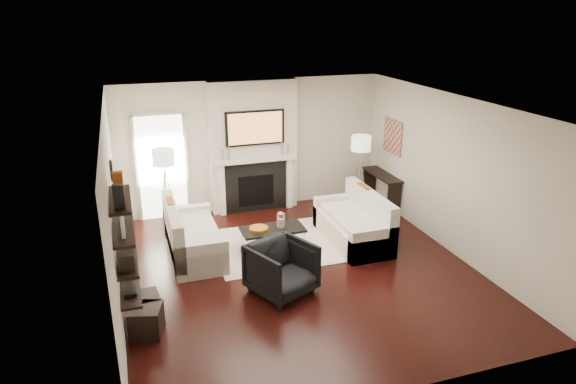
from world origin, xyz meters
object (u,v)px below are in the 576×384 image
object	(u,v)px
lamp_left_shade	(163,157)
ottoman_near	(145,309)
coffee_table	(273,229)
armchair	(282,266)
loveseat_right_base	(352,231)
lamp_right_shade	(361,143)
loveseat_left_base	(195,244)

from	to	relation	value
lamp_left_shade	ottoman_near	world-z (taller)	lamp_left_shade
coffee_table	ottoman_near	world-z (taller)	coffee_table
armchair	ottoman_near	xyz separation A→B (m)	(-1.99, -0.16, -0.23)
loveseat_right_base	coffee_table	xyz separation A→B (m)	(-1.48, 0.09, 0.19)
loveseat_right_base	armchair	distance (m)	2.20
lamp_right_shade	loveseat_right_base	bearing A→B (deg)	-119.43
armchair	loveseat_left_base	bearing A→B (deg)	98.19
coffee_table	loveseat_right_base	bearing A→B (deg)	-3.64
loveseat_left_base	loveseat_right_base	distance (m)	2.83
loveseat_right_base	lamp_left_shade	bearing A→B (deg)	153.22
lamp_left_shade	loveseat_right_base	bearing A→B (deg)	-26.78
loveseat_right_base	lamp_right_shade	distance (m)	2.00
coffee_table	lamp_right_shade	bearing A→B (deg)	29.44
armchair	lamp_right_shade	xyz separation A→B (m)	(2.53, 2.67, 1.02)
loveseat_left_base	loveseat_right_base	bearing A→B (deg)	-6.81
coffee_table	lamp_left_shade	world-z (taller)	lamp_left_shade
loveseat_right_base	coffee_table	size ratio (longest dim) A/B	1.64
coffee_table	loveseat_left_base	bearing A→B (deg)	169.69
loveseat_right_base	lamp_right_shade	bearing A→B (deg)	60.57
loveseat_left_base	loveseat_right_base	world-z (taller)	same
coffee_table	ottoman_near	xyz separation A→B (m)	(-2.27, -1.55, -0.20)
loveseat_right_base	lamp_right_shade	size ratio (longest dim) A/B	4.50
loveseat_left_base	coffee_table	size ratio (longest dim) A/B	1.64
lamp_left_shade	coffee_table	bearing A→B (deg)	-42.06
lamp_right_shade	ottoman_near	bearing A→B (deg)	-147.98
coffee_table	lamp_right_shade	distance (m)	2.79
loveseat_left_base	coffee_table	bearing A→B (deg)	-10.31
loveseat_left_base	armchair	xyz separation A→B (m)	(1.06, -1.64, 0.22)
loveseat_right_base	armchair	xyz separation A→B (m)	(-1.76, -1.30, 0.22)
loveseat_right_base	ottoman_near	xyz separation A→B (m)	(-3.75, -1.46, -0.01)
armchair	lamp_left_shade	size ratio (longest dim) A/B	2.16
loveseat_left_base	lamp_right_shade	size ratio (longest dim) A/B	4.50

